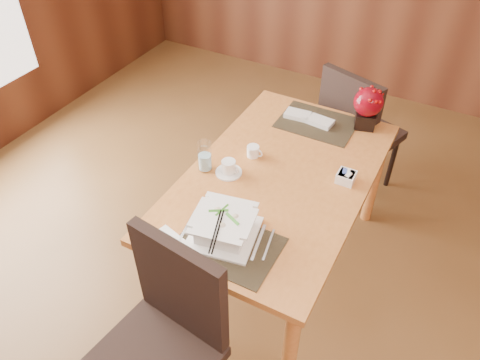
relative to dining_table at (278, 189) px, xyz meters
The scene contains 14 objects.
ground 0.89m from the dining_table, 90.00° to the right, with size 6.00×6.00×0.00m, color brown.
dining_table is the anchor object (origin of this frame).
placemat_near 0.56m from the dining_table, 90.00° to the right, with size 0.45×0.33×0.01m, color black.
placemat_far 0.56m from the dining_table, 90.00° to the left, with size 0.45×0.33×0.01m, color black.
soup_setting 0.53m from the dining_table, 95.45° to the right, with size 0.34×0.34×0.12m.
coffee_cup 0.30m from the dining_table, 156.15° to the right, with size 0.14×0.14×0.08m.
water_glass 0.44m from the dining_table, 159.79° to the right, with size 0.08×0.08×0.17m, color silver.
creamer_jug 0.25m from the dining_table, 156.80° to the left, with size 0.09×0.09×0.06m, color white, non-canonical shape.
sugar_caddy 0.37m from the dining_table, 20.71° to the left, with size 0.09×0.09×0.05m, color white.
berry_decor 0.74m from the dining_table, 68.51° to the left, with size 0.17×0.17×0.25m.
napkins_far 0.56m from the dining_table, 94.66° to the left, with size 0.30×0.11×0.03m, color silver, non-canonical shape.
bread_plate 0.73m from the dining_table, 111.66° to the right, with size 0.15×0.15×0.01m, color white.
near_chair 0.97m from the dining_table, 94.41° to the right, with size 0.53×0.54×1.02m.
far_chair 0.92m from the dining_table, 80.01° to the left, with size 0.58×0.58×0.98m.
Camera 1 is at (0.70, -1.14, 2.35)m, focal length 35.00 mm.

